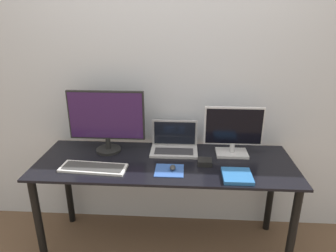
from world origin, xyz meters
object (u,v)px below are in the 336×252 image
keyboard (93,168)px  monitor_left (106,119)px  mouse (173,168)px  monitor_right (233,131)px  power_brick (205,162)px  book (237,176)px  laptop (174,144)px

keyboard → monitor_left: bearing=83.7°
monitor_left → mouse: size_ratio=9.18×
monitor_left → monitor_right: (0.95, -0.00, -0.07)m
mouse → monitor_left: bearing=151.3°
keyboard → power_brick: 0.77m
keyboard → book: size_ratio=2.33×
mouse → monitor_right: bearing=32.8°
monitor_right → book: monitor_right is taller
laptop → keyboard: bearing=-148.1°
laptop → mouse: bearing=-89.5°
monitor_right → mouse: monitor_right is taller
monitor_left → book: 1.03m
monitor_left → laptop: (0.51, 0.04, -0.20)m
book → power_brick: power_brick is taller
keyboard → book: book is taller
power_brick → keyboard: bearing=-171.6°
monitor_right → monitor_left: bearing=180.0°
monitor_left → monitor_right: size_ratio=1.33×
laptop → book: laptop is taller
power_brick → monitor_right: bearing=40.5°
monitor_right → mouse: 0.54m
monitor_left → mouse: bearing=-28.7°
keyboard → mouse: bearing=1.5°
keyboard → mouse: mouse is taller
monitor_right → book: (-0.01, -0.35, -0.18)m
keyboard → monitor_right: bearing=16.8°
laptop → mouse: 0.32m
monitor_left → book: (0.93, -0.35, -0.25)m
laptop → book: bearing=-42.9°
keyboard → mouse: 0.54m
monitor_left → monitor_right: 0.95m
laptop → mouse: size_ratio=5.72×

